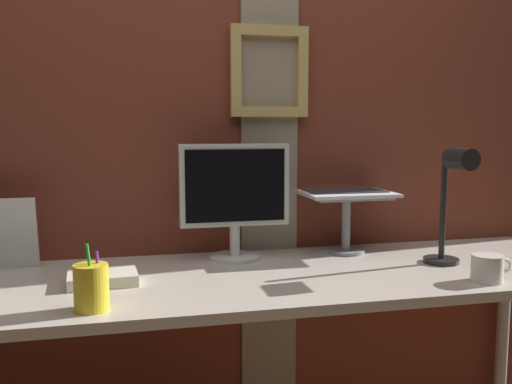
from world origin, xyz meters
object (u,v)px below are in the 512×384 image
object	(u,v)px
coffee_mug	(488,268)
monitor	(235,193)
laptop	(340,177)
desk_lamp	(453,193)
pen_cup	(91,287)

from	to	relation	value
coffee_mug	monitor	bearing A→B (deg)	146.19
laptop	desk_lamp	xyz separation A→B (m)	(0.26, -0.34, -0.03)
desk_lamp	coffee_mug	bearing A→B (deg)	-87.61
desk_lamp	pen_cup	xyz separation A→B (m)	(-1.14, -0.19, -0.19)
monitor	pen_cup	world-z (taller)	monitor
coffee_mug	laptop	bearing A→B (deg)	116.74
monitor	laptop	distance (m)	0.43
monitor	pen_cup	bearing A→B (deg)	-135.14
laptop	coffee_mug	bearing A→B (deg)	-63.26
laptop	desk_lamp	distance (m)	0.43
laptop	coffee_mug	distance (m)	0.64
laptop	pen_cup	xyz separation A→B (m)	(-0.88, -0.53, -0.22)
desk_lamp	coffee_mug	distance (m)	0.28
laptop	monitor	bearing A→B (deg)	-170.30
pen_cup	monitor	bearing A→B (deg)	44.86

